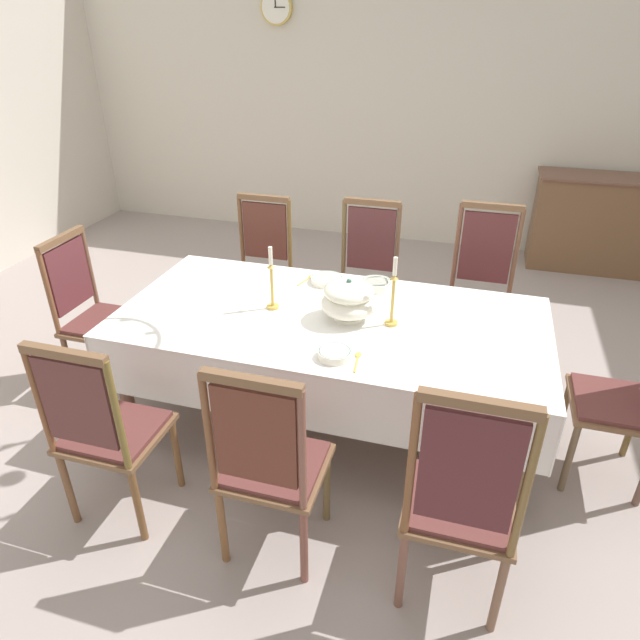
{
  "coord_description": "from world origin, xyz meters",
  "views": [
    {
      "loc": [
        0.7,
        -2.88,
        2.21
      ],
      "look_at": [
        -0.04,
        -0.34,
        0.75
      ],
      "focal_mm": 31.25,
      "sensor_mm": 36.0,
      "label": 1
    }
  ],
  "objects_px": {
    "dining_table": "(330,328)",
    "spoon_primary": "(358,357)",
    "chair_south_b": "(268,462)",
    "mounted_clock": "(277,7)",
    "spoon_secondary": "(309,278)",
    "chair_south_a": "(105,428)",
    "soup_tureen": "(349,299)",
    "sideboard": "(611,224)",
    "bowl_near_left": "(335,353)",
    "bowl_near_right": "(327,279)",
    "candlestick_west": "(272,284)",
    "chair_head_east": "(634,389)",
    "chair_north_b": "(365,277)",
    "candlestick_east": "(393,298)",
    "bowl_far_left": "(376,284)",
    "chair_head_west": "(94,312)",
    "chair_south_c": "(461,499)",
    "chair_north_c": "(480,289)",
    "chair_north_a": "(260,266)"
  },
  "relations": [
    {
      "from": "dining_table",
      "to": "spoon_primary",
      "type": "xyz_separation_m",
      "value": [
        0.24,
        -0.38,
        0.08
      ]
    },
    {
      "from": "chair_south_b",
      "to": "mounted_clock",
      "type": "height_order",
      "value": "mounted_clock"
    },
    {
      "from": "spoon_secondary",
      "to": "chair_south_a",
      "type": "bearing_deg",
      "value": -95.47
    },
    {
      "from": "soup_tureen",
      "to": "sideboard",
      "type": "xyz_separation_m",
      "value": [
        1.83,
        3.02,
        -0.41
      ]
    },
    {
      "from": "bowl_near_left",
      "to": "bowl_near_right",
      "type": "distance_m",
      "value": 0.86
    },
    {
      "from": "candlestick_west",
      "to": "mounted_clock",
      "type": "relative_size",
      "value": 1.16
    },
    {
      "from": "bowl_near_right",
      "to": "spoon_primary",
      "type": "xyz_separation_m",
      "value": [
        0.38,
        -0.79,
        -0.02
      ]
    },
    {
      "from": "chair_head_east",
      "to": "sideboard",
      "type": "height_order",
      "value": "chair_head_east"
    },
    {
      "from": "chair_north_b",
      "to": "soup_tureen",
      "type": "bearing_deg",
      "value": 96.18
    },
    {
      "from": "candlestick_east",
      "to": "spoon_primary",
      "type": "xyz_separation_m",
      "value": [
        -0.1,
        -0.38,
        -0.15
      ]
    },
    {
      "from": "chair_head_east",
      "to": "soup_tureen",
      "type": "bearing_deg",
      "value": 90.0
    },
    {
      "from": "chair_north_b",
      "to": "candlestick_west",
      "type": "xyz_separation_m",
      "value": [
        -0.33,
        -0.97,
        0.34
      ]
    },
    {
      "from": "candlestick_east",
      "to": "bowl_far_left",
      "type": "xyz_separation_m",
      "value": [
        -0.16,
        0.42,
        -0.13
      ]
    },
    {
      "from": "chair_head_west",
      "to": "candlestick_east",
      "type": "relative_size",
      "value": 2.68
    },
    {
      "from": "candlestick_west",
      "to": "candlestick_east",
      "type": "distance_m",
      "value": 0.68
    },
    {
      "from": "sideboard",
      "to": "mounted_clock",
      "type": "distance_m",
      "value": 3.85
    },
    {
      "from": "chair_south_c",
      "to": "soup_tureen",
      "type": "height_order",
      "value": "chair_south_c"
    },
    {
      "from": "chair_south_b",
      "to": "chair_head_east",
      "type": "xyz_separation_m",
      "value": [
        1.58,
        0.97,
        0.02
      ]
    },
    {
      "from": "chair_north_c",
      "to": "soup_tureen",
      "type": "bearing_deg",
      "value": 54.51
    },
    {
      "from": "chair_head_east",
      "to": "candlestick_west",
      "type": "bearing_deg",
      "value": 90.0
    },
    {
      "from": "chair_head_east",
      "to": "bowl_near_left",
      "type": "distance_m",
      "value": 1.51
    },
    {
      "from": "chair_head_west",
      "to": "chair_north_a",
      "type": "bearing_deg",
      "value": 141.94
    },
    {
      "from": "chair_north_b",
      "to": "bowl_near_right",
      "type": "distance_m",
      "value": 0.61
    },
    {
      "from": "bowl_near_right",
      "to": "mounted_clock",
      "type": "bearing_deg",
      "value": 114.85
    },
    {
      "from": "chair_south_b",
      "to": "spoon_primary",
      "type": "relative_size",
      "value": 5.99
    },
    {
      "from": "chair_south_c",
      "to": "sideboard",
      "type": "relative_size",
      "value": 0.79
    },
    {
      "from": "bowl_near_left",
      "to": "spoon_primary",
      "type": "xyz_separation_m",
      "value": [
        0.11,
        0.03,
        -0.02
      ]
    },
    {
      "from": "chair_north_c",
      "to": "chair_head_east",
      "type": "xyz_separation_m",
      "value": [
        0.78,
        -0.97,
        -0.0
      ]
    },
    {
      "from": "spoon_secondary",
      "to": "sideboard",
      "type": "distance_m",
      "value": 3.4
    },
    {
      "from": "chair_south_b",
      "to": "candlestick_east",
      "type": "xyz_separation_m",
      "value": [
        0.34,
        0.97,
        0.36
      ]
    },
    {
      "from": "candlestick_east",
      "to": "bowl_far_left",
      "type": "relative_size",
      "value": 2.04
    },
    {
      "from": "chair_north_c",
      "to": "bowl_far_left",
      "type": "bearing_deg",
      "value": 41.65
    },
    {
      "from": "chair_head_east",
      "to": "mounted_clock",
      "type": "bearing_deg",
      "value": 42.86
    },
    {
      "from": "chair_south_b",
      "to": "chair_south_c",
      "type": "bearing_deg",
      "value": -0.32
    },
    {
      "from": "dining_table",
      "to": "chair_south_c",
      "type": "relative_size",
      "value": 2.05
    },
    {
      "from": "bowl_near_left",
      "to": "candlestick_east",
      "type": "bearing_deg",
      "value": 62.91
    },
    {
      "from": "bowl_near_left",
      "to": "bowl_far_left",
      "type": "xyz_separation_m",
      "value": [
        0.04,
        0.82,
        0.0
      ]
    },
    {
      "from": "chair_south_c",
      "to": "chair_north_c",
      "type": "height_order",
      "value": "chair_south_c"
    },
    {
      "from": "chair_north_b",
      "to": "candlestick_east",
      "type": "xyz_separation_m",
      "value": [
        0.34,
        -0.97,
        0.35
      ]
    },
    {
      "from": "chair_south_c",
      "to": "bowl_far_left",
      "type": "distance_m",
      "value": 1.54
    },
    {
      "from": "candlestick_west",
      "to": "spoon_primary",
      "type": "height_order",
      "value": "candlestick_west"
    },
    {
      "from": "soup_tureen",
      "to": "sideboard",
      "type": "bearing_deg",
      "value": 58.76
    },
    {
      "from": "dining_table",
      "to": "spoon_secondary",
      "type": "xyz_separation_m",
      "value": [
        -0.26,
        0.44,
        0.08
      ]
    },
    {
      "from": "chair_north_a",
      "to": "bowl_far_left",
      "type": "distance_m",
      "value": 1.15
    },
    {
      "from": "chair_head_east",
      "to": "spoon_primary",
      "type": "height_order",
      "value": "chair_head_east"
    },
    {
      "from": "chair_south_c",
      "to": "chair_head_east",
      "type": "distance_m",
      "value": 1.25
    },
    {
      "from": "chair_south_a",
      "to": "bowl_near_left",
      "type": "relative_size",
      "value": 6.34
    },
    {
      "from": "chair_head_east",
      "to": "chair_head_west",
      "type": "bearing_deg",
      "value": 90.0
    },
    {
      "from": "chair_head_west",
      "to": "candlestick_east",
      "type": "xyz_separation_m",
      "value": [
        1.91,
        -0.0,
        0.37
      ]
    },
    {
      "from": "candlestick_west",
      "to": "soup_tureen",
      "type": "bearing_deg",
      "value": 0.0
    }
  ]
}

